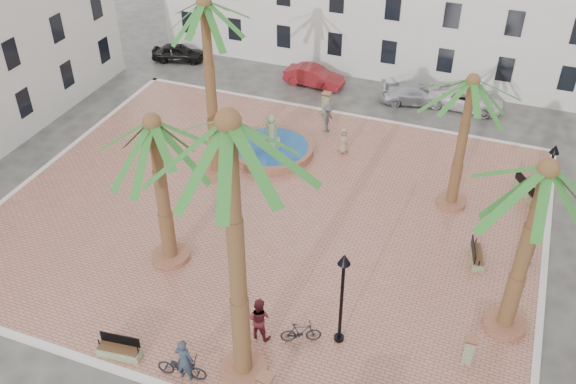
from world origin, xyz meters
name	(u,v)px	position (x,y,z in m)	size (l,w,h in m)	color
ground	(269,214)	(0.00, 0.00, 0.00)	(120.00, 120.00, 0.00)	#56544F
plaza	(269,213)	(0.00, 0.00, 0.07)	(26.00, 22.00, 0.15)	#B4705C
kerb_n	(336,113)	(0.00, 11.00, 0.08)	(26.30, 0.30, 0.16)	silver
kerb_s	(156,383)	(0.00, -11.00, 0.08)	(26.30, 0.30, 0.16)	silver
kerb_e	(543,277)	(13.00, 0.00, 0.08)	(0.30, 22.30, 0.16)	silver
kerb_w	(53,162)	(-13.00, 0.00, 0.08)	(0.30, 22.30, 0.16)	silver
fountain	(272,148)	(-1.93, 5.10, 0.48)	(4.70, 4.70, 2.43)	#A86548
palm_nw	(205,22)	(-3.97, 2.24, 8.54)	(5.46, 5.46, 9.74)	#A86548
palm_sw	(155,142)	(-2.85, -4.77, 6.29)	(5.59, 5.59, 7.41)	#A86548
palm_s	(230,154)	(2.83, -9.44, 9.75)	(5.75, 5.75, 11.06)	#A86548
palm_e	(542,191)	(11.66, -3.63, 6.81)	(5.57, 5.57, 7.95)	#A86548
palm_ne	(470,96)	(8.32, 3.86, 6.19)	(4.73, 4.73, 7.15)	#A86548
bench_s	(119,350)	(-1.91, -10.38, 0.40)	(1.76, 0.72, 0.90)	gray
bench_e	(476,256)	(10.06, -0.03, 0.39)	(0.84, 1.70, 0.86)	gray
bench_ne	(527,190)	(11.80, 6.06, 0.44)	(1.52, 1.97, 1.03)	gray
lamppost_s	(343,284)	(5.68, -6.66, 3.14)	(0.48, 0.48, 4.41)	black
lamppost_e	(549,170)	(12.40, 4.13, 3.00)	(0.46, 0.46, 4.21)	black
bollard_n	(326,104)	(-0.45, 10.40, 0.93)	(0.55, 0.55, 1.51)	gray
bollard_e	(469,350)	(10.50, -5.96, 0.80)	(0.46, 0.46, 1.25)	gray
cyclist_a	(184,360)	(0.96, -10.40, 1.13)	(0.71, 0.47, 1.96)	#2A3343
bicycle_a	(182,367)	(0.81, -10.40, 0.65)	(0.66, 1.90, 1.00)	black
cyclist_b	(259,318)	(2.69, -7.59, 1.12)	(0.95, 0.74, 1.95)	maroon
bicycle_b	(301,332)	(4.31, -7.26, 0.63)	(0.45, 1.61, 0.97)	black
pedestrian_fountain_a	(344,141)	(1.82, 6.59, 0.92)	(0.75, 0.49, 1.54)	#9E7E64
pedestrian_fountain_b	(230,189)	(-2.05, -0.15, 1.07)	(1.08, 0.45, 1.84)	#364162
pedestrian_north	(328,118)	(0.28, 8.52, 1.04)	(1.15, 0.66, 1.78)	#46464B
pedestrian_east	(531,248)	(12.23, 0.69, 0.96)	(1.51, 0.48, 1.63)	gray
car_black	(178,53)	(-13.08, 14.56, 0.63)	(1.50, 3.72, 1.27)	black
car_red	(314,76)	(-2.59, 14.31, 0.67)	(1.41, 4.05, 1.33)	maroon
car_silver	(415,94)	(4.29, 14.26, 0.63)	(1.77, 4.36, 1.26)	silver
car_white	(466,98)	(7.42, 14.74, 0.66)	(2.19, 4.74, 1.32)	white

